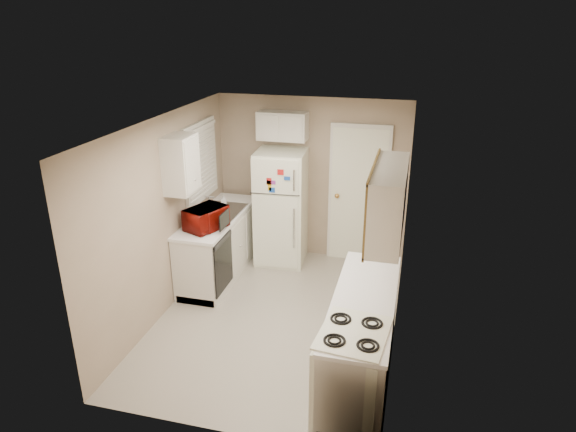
# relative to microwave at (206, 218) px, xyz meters

# --- Properties ---
(floor) EXTENTS (3.80, 3.80, 0.00)m
(floor) POSITION_rel_microwave_xyz_m (1.06, -0.42, -1.05)
(floor) COLOR beige
(floor) RESTS_ON ground
(ceiling) EXTENTS (3.80, 3.80, 0.00)m
(ceiling) POSITION_rel_microwave_xyz_m (1.06, -0.42, 1.35)
(ceiling) COLOR white
(ceiling) RESTS_ON floor
(wall_left) EXTENTS (3.80, 3.80, 0.00)m
(wall_left) POSITION_rel_microwave_xyz_m (-0.34, -0.42, 0.15)
(wall_left) COLOR tan
(wall_left) RESTS_ON floor
(wall_right) EXTENTS (3.80, 3.80, 0.00)m
(wall_right) POSITION_rel_microwave_xyz_m (2.46, -0.42, 0.15)
(wall_right) COLOR tan
(wall_right) RESTS_ON floor
(wall_back) EXTENTS (2.80, 2.80, 0.00)m
(wall_back) POSITION_rel_microwave_xyz_m (1.06, 1.48, 0.15)
(wall_back) COLOR tan
(wall_back) RESTS_ON floor
(wall_front) EXTENTS (2.80, 2.80, 0.00)m
(wall_front) POSITION_rel_microwave_xyz_m (1.06, -2.32, 0.15)
(wall_front) COLOR tan
(wall_front) RESTS_ON floor
(left_counter) EXTENTS (0.60, 1.80, 0.90)m
(left_counter) POSITION_rel_microwave_xyz_m (-0.04, 0.48, -0.60)
(left_counter) COLOR silver
(left_counter) RESTS_ON floor
(dishwasher) EXTENTS (0.03, 0.58, 0.72)m
(dishwasher) POSITION_rel_microwave_xyz_m (0.25, -0.12, -0.56)
(dishwasher) COLOR black
(dishwasher) RESTS_ON floor
(sink) EXTENTS (0.54, 0.74, 0.16)m
(sink) POSITION_rel_microwave_xyz_m (-0.04, 0.63, -0.19)
(sink) COLOR gray
(sink) RESTS_ON left_counter
(microwave) EXTENTS (0.59, 0.46, 0.34)m
(microwave) POSITION_rel_microwave_xyz_m (0.00, 0.00, 0.00)
(microwave) COLOR maroon
(microwave) RESTS_ON left_counter
(soap_bottle) EXTENTS (0.10, 0.10, 0.17)m
(soap_bottle) POSITION_rel_microwave_xyz_m (-0.09, 0.85, -0.05)
(soap_bottle) COLOR white
(soap_bottle) RESTS_ON left_counter
(window_blinds) EXTENTS (0.10, 0.98, 1.08)m
(window_blinds) POSITION_rel_microwave_xyz_m (-0.30, 0.63, 0.55)
(window_blinds) COLOR silver
(window_blinds) RESTS_ON wall_left
(upper_cabinet_left) EXTENTS (0.30, 0.45, 0.70)m
(upper_cabinet_left) POSITION_rel_microwave_xyz_m (-0.19, -0.20, 0.75)
(upper_cabinet_left) COLOR silver
(upper_cabinet_left) RESTS_ON wall_left
(refrigerator) EXTENTS (0.74, 0.72, 1.69)m
(refrigerator) POSITION_rel_microwave_xyz_m (0.69, 1.13, -0.21)
(refrigerator) COLOR white
(refrigerator) RESTS_ON floor
(cabinet_over_fridge) EXTENTS (0.70, 0.30, 0.40)m
(cabinet_over_fridge) POSITION_rel_microwave_xyz_m (0.66, 1.33, 0.95)
(cabinet_over_fridge) COLOR silver
(cabinet_over_fridge) RESTS_ON wall_back
(interior_door) EXTENTS (0.86, 0.06, 2.08)m
(interior_door) POSITION_rel_microwave_xyz_m (1.76, 1.44, -0.03)
(interior_door) COLOR white
(interior_door) RESTS_ON floor
(right_counter) EXTENTS (0.60, 2.00, 0.90)m
(right_counter) POSITION_rel_microwave_xyz_m (2.16, -1.22, -0.60)
(right_counter) COLOR silver
(right_counter) RESTS_ON floor
(stove) EXTENTS (0.64, 0.76, 0.86)m
(stove) POSITION_rel_microwave_xyz_m (2.14, -1.84, -0.62)
(stove) COLOR white
(stove) RESTS_ON floor
(upper_cabinet_right) EXTENTS (0.30, 1.20, 0.70)m
(upper_cabinet_right) POSITION_rel_microwave_xyz_m (2.31, -0.92, 0.75)
(upper_cabinet_right) COLOR silver
(upper_cabinet_right) RESTS_ON wall_right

